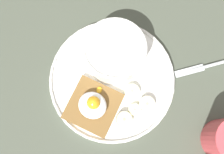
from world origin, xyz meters
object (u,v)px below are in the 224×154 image
oatmeal_bowl (115,52)px  banana_slice_front (124,119)px  banana_slice_back (147,104)px  banana_slice_left (135,110)px  knife (201,68)px  toast_slice (94,107)px  banana_slice_right (133,90)px  poached_egg (94,105)px

oatmeal_bowl → banana_slice_front: (-9.71, 11.02, -2.54)cm
oatmeal_bowl → banana_slice_back: oatmeal_bowl is taller
banana_slice_left → banana_slice_back: (-1.58, -2.53, 0.11)cm
banana_slice_front → knife: 21.92cm
toast_slice → knife: 26.57cm
oatmeal_bowl → banana_slice_left: size_ratio=4.31×
banana_slice_left → banana_slice_right: bearing=-52.5°
poached_egg → banana_slice_back: bearing=-144.1°
toast_slice → banana_slice_left: same height
toast_slice → banana_slice_right: 9.45cm
banana_slice_front → banana_slice_back: banana_slice_front is taller
banana_slice_back → banana_slice_front: bearing=67.1°
toast_slice → banana_slice_front: banana_slice_front is taller
banana_slice_left → banana_slice_back: bearing=-121.9°
banana_slice_front → oatmeal_bowl: bearing=-48.6°
banana_slice_left → banana_slice_right: 4.42cm
banana_slice_back → oatmeal_bowl: bearing=-24.1°
banana_slice_right → toast_slice: bearing=57.2°
toast_slice → banana_slice_right: size_ratio=2.95×
poached_egg → banana_slice_left: bearing=-151.3°
poached_egg → knife: (-15.67, -21.33, -3.18)cm
banana_slice_front → knife: (-8.61, -20.11, -1.34)cm
oatmeal_bowl → poached_egg: size_ratio=1.84×
toast_slice → oatmeal_bowl: bearing=-77.7°
toast_slice → poached_egg: 1.92cm
toast_slice → banana_slice_left: bearing=-150.5°
toast_slice → banana_slice_front: (-7.02, -1.34, 0.08)cm
banana_slice_left → knife: bearing=-114.7°
oatmeal_bowl → banana_slice_right: bearing=150.5°
banana_slice_left → banana_slice_back: 2.98cm
toast_slice → banana_slice_right: same height
banana_slice_right → knife: banana_slice_right is taller
poached_egg → banana_slice_back: poached_egg is taller
oatmeal_bowl → knife: bearing=-153.6°
banana_slice_front → poached_egg: bearing=9.7°
banana_slice_back → knife: 15.83cm
banana_slice_left → banana_slice_back: banana_slice_back is taller
oatmeal_bowl → toast_slice: (-2.69, 12.36, -2.62)cm
banana_slice_back → knife: size_ratio=0.39×
oatmeal_bowl → banana_slice_back: (-12.08, 5.40, -2.62)cm
toast_slice → knife: toast_slice is taller
banana_slice_back → toast_slice: bearing=36.5°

